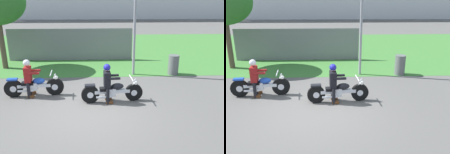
% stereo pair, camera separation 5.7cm
% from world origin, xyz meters
% --- Properties ---
extents(ground, '(120.00, 120.00, 0.00)m').
position_xyz_m(ground, '(0.00, 0.00, 0.00)').
color(ground, '#565451').
extents(grass_verge, '(60.00, 12.00, 0.01)m').
position_xyz_m(grass_verge, '(0.00, 9.35, 0.00)').
color(grass_verge, '#3D7533').
rests_on(grass_verge, ground).
extents(motorcycle_lead, '(2.16, 0.66, 0.87)m').
position_xyz_m(motorcycle_lead, '(0.78, 0.72, 0.38)').
color(motorcycle_lead, black).
rests_on(motorcycle_lead, ground).
extents(rider_lead, '(0.57, 0.49, 1.39)m').
position_xyz_m(rider_lead, '(0.61, 0.71, 0.81)').
color(rider_lead, black).
rests_on(rider_lead, ground).
extents(motorcycle_follow, '(2.15, 0.66, 0.89)m').
position_xyz_m(motorcycle_follow, '(-2.08, 1.35, 0.40)').
color(motorcycle_follow, black).
rests_on(motorcycle_follow, ground).
extents(rider_follow, '(0.57, 0.49, 1.41)m').
position_xyz_m(rider_follow, '(-2.25, 1.34, 0.82)').
color(rider_follow, black).
rests_on(rider_follow, ground).
extents(trash_can, '(0.49, 0.49, 0.93)m').
position_xyz_m(trash_can, '(3.78, 3.61, 0.47)').
color(trash_can, '#595E5B').
rests_on(trash_can, ground).
extents(fence_segment, '(7.00, 0.06, 1.80)m').
position_xyz_m(fence_segment, '(-1.34, 6.45, 0.90)').
color(fence_segment, slate).
rests_on(fence_segment, ground).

